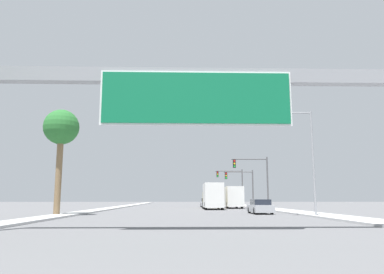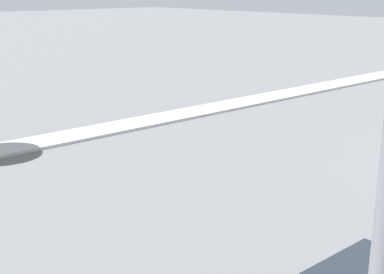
% 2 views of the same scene
% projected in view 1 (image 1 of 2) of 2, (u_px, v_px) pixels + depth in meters
% --- Properties ---
extents(sidewalk_right, '(3.00, 120.00, 0.15)m').
position_uv_depth(sidewalk_right, '(257.00, 207.00, 58.83)').
color(sidewalk_right, '#B7B7B7').
rests_on(sidewalk_right, ground).
extents(median_strip_left, '(2.00, 120.00, 0.15)m').
position_uv_depth(median_strip_left, '(117.00, 207.00, 58.23)').
color(median_strip_left, '#B7B7B7').
rests_on(median_strip_left, ground).
extents(sign_gantry, '(20.35, 0.73, 7.74)m').
position_uv_depth(sign_gantry, '(196.00, 96.00, 17.99)').
color(sign_gantry, gray).
rests_on(sign_gantry, ground).
extents(car_mid_center, '(1.81, 4.77, 1.39)m').
position_uv_depth(car_mid_center, '(260.00, 207.00, 36.50)').
color(car_mid_center, '#A5A8AD').
rests_on(car_mid_center, ground).
extents(car_mid_right, '(1.90, 4.64, 1.48)m').
position_uv_depth(car_mid_right, '(207.00, 203.00, 62.59)').
color(car_mid_right, '#A5A8AD').
rests_on(car_mid_right, ground).
extents(truck_box_primary, '(2.42, 7.58, 3.47)m').
position_uv_depth(truck_box_primary, '(213.00, 196.00, 50.39)').
color(truck_box_primary, yellow).
rests_on(truck_box_primary, ground).
extents(truck_box_secondary, '(2.40, 8.02, 3.19)m').
position_uv_depth(truck_box_secondary, '(232.00, 197.00, 56.37)').
color(truck_box_secondary, red).
rests_on(truck_box_secondary, ground).
extents(traffic_light_near_intersection, '(4.67, 0.32, 6.73)m').
position_uv_depth(traffic_light_near_intersection, '(256.00, 174.00, 47.64)').
color(traffic_light_near_intersection, '#4C4C4F').
rests_on(traffic_light_near_intersection, ground).
extents(traffic_light_mid_block, '(4.56, 0.32, 5.78)m').
position_uv_depth(traffic_light_mid_block, '(243.00, 182.00, 57.40)').
color(traffic_light_mid_block, '#4C4C4F').
rests_on(traffic_light_mid_block, ground).
extents(traffic_light_far_intersection, '(4.94, 0.32, 6.63)m').
position_uv_depth(traffic_light_far_intersection, '(234.00, 181.00, 67.36)').
color(traffic_light_far_intersection, '#4C4C4F').
rests_on(traffic_light_far_intersection, ground).
extents(palm_tree_background, '(3.12, 3.12, 9.34)m').
position_uv_depth(palm_tree_background, '(61.00, 130.00, 33.28)').
color(palm_tree_background, brown).
rests_on(palm_tree_background, ground).
extents(street_lamp_right, '(2.58, 0.28, 8.87)m').
position_uv_depth(street_lamp_right, '(309.00, 154.00, 31.45)').
color(street_lamp_right, gray).
rests_on(street_lamp_right, ground).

